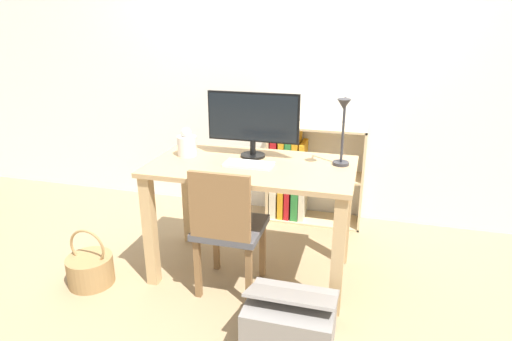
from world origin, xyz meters
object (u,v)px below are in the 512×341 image
(monitor, at_px, (253,120))
(vase, at_px, (187,144))
(basket, at_px, (90,269))
(storage_box, at_px, (290,323))
(bookshelf, at_px, (299,175))
(chair, at_px, (227,226))
(desk_lamp, at_px, (343,126))
(keyboard, at_px, (249,164))

(monitor, bearing_deg, vase, -167.37)
(basket, distance_m, storage_box, 1.37)
(bookshelf, bearing_deg, chair, -101.50)
(desk_lamp, distance_m, chair, 0.91)
(bookshelf, height_order, storage_box, bookshelf)
(storage_box, bearing_deg, basket, 170.67)
(desk_lamp, xyz_separation_m, bookshelf, (-0.38, 0.82, -0.64))
(keyboard, distance_m, basket, 1.24)
(chair, height_order, basket, chair)
(bookshelf, xyz_separation_m, basket, (-1.13, -1.31, -0.29))
(monitor, xyz_separation_m, vase, (-0.42, -0.09, -0.17))
(bookshelf, height_order, basket, bookshelf)
(monitor, distance_m, storage_box, 1.25)
(monitor, relative_size, storage_box, 1.31)
(keyboard, distance_m, bookshelf, 1.02)
(desk_lamp, distance_m, bookshelf, 1.11)
(monitor, xyz_separation_m, basket, (-0.94, -0.56, -0.92))
(keyboard, bearing_deg, basket, -158.74)
(vase, xyz_separation_m, bookshelf, (0.61, 0.84, -0.46))
(monitor, bearing_deg, desk_lamp, -7.41)
(chair, height_order, storage_box, chair)
(desk_lamp, relative_size, basket, 1.11)
(chair, bearing_deg, desk_lamp, 30.95)
(vase, bearing_deg, bookshelf, 54.06)
(desk_lamp, relative_size, chair, 0.51)
(desk_lamp, bearing_deg, bookshelf, 115.06)
(storage_box, bearing_deg, desk_lamp, 77.65)
(monitor, distance_m, keyboard, 0.30)
(storage_box, bearing_deg, keyboard, 123.24)
(basket, bearing_deg, desk_lamp, 17.77)
(bookshelf, bearing_deg, vase, -125.94)
(keyboard, bearing_deg, bookshelf, 80.13)
(chair, bearing_deg, vase, 143.38)
(keyboard, relative_size, vase, 1.59)
(vase, height_order, desk_lamp, desk_lamp)
(monitor, xyz_separation_m, bookshelf, (0.19, 0.75, -0.63))
(basket, bearing_deg, chair, 9.76)
(chair, height_order, bookshelf, chair)
(vase, distance_m, chair, 0.63)
(keyboard, relative_size, basket, 0.79)
(vase, height_order, basket, vase)
(desk_lamp, bearing_deg, keyboard, -168.73)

